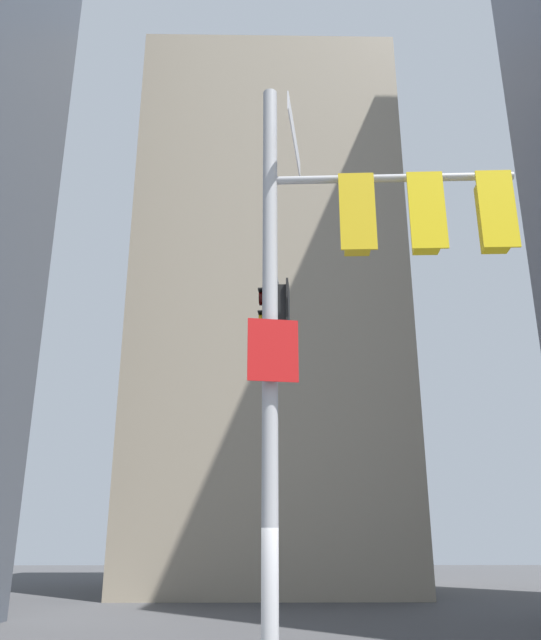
% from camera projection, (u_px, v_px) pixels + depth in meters
% --- Properties ---
extents(building_mid_block, '(13.36, 13.36, 28.20)m').
position_uv_depth(building_mid_block, '(268.00, 322.00, 36.45)').
color(building_mid_block, tan).
rests_on(building_mid_block, ground).
extents(signal_pole_assembly, '(3.64, 2.70, 8.60)m').
position_uv_depth(signal_pole_assembly, '(341.00, 293.00, 8.53)').
color(signal_pole_assembly, '#B2B2B5').
rests_on(signal_pole_assembly, ground).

